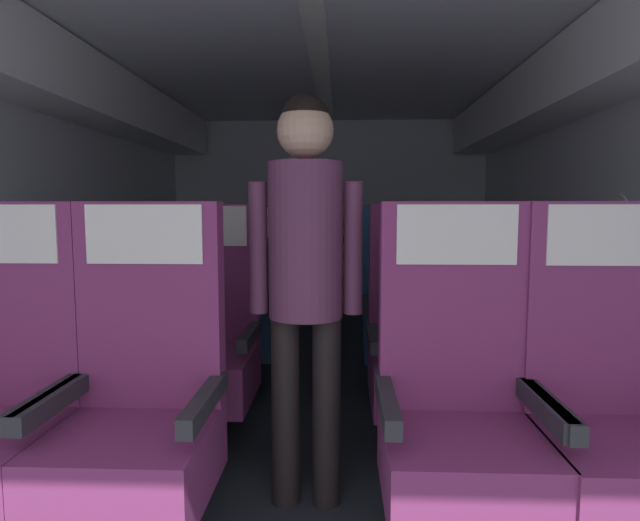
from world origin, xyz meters
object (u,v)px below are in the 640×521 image
seat_a_right_window (459,414)px  seat_c_left_aisle (239,310)px  seat_a_right_aisle (614,418)px  seat_b_right_aisle (521,346)px  seat_c_left_window (165,310)px  seat_b_left_window (104,343)px  seat_c_right_aisle (479,313)px  seat_b_right_window (421,347)px  flight_attendant (306,259)px  seat_c_right_window (401,312)px  seat_a_left_aisle (139,411)px  seat_b_left_aisle (205,344)px

seat_a_right_window → seat_c_left_aisle: (-1.05, 1.70, 0.00)m
seat_a_right_aisle → seat_b_right_aisle: size_ratio=1.00×
seat_c_left_window → seat_b_left_window: bearing=-90.5°
seat_b_right_aisle → seat_c_right_aisle: bearing=89.4°
seat_b_right_window → flight_attendant: 0.88m
seat_c_right_window → flight_attendant: bearing=-110.7°
seat_c_left_aisle → seat_c_right_window: bearing=-0.9°
seat_a_left_aisle → seat_b_left_window: same height
seat_c_left_window → seat_c_right_window: 1.55m
seat_c_left_aisle → seat_b_right_window: bearing=-39.1°
seat_a_left_aisle → seat_b_left_aisle: same height
seat_c_left_window → seat_c_right_aisle: (2.05, -0.02, 0.00)m
seat_b_left_window → seat_c_left_aisle: 1.00m
seat_b_left_aisle → seat_c_right_window: bearing=38.2°
seat_c_left_window → flight_attendant: 1.80m
seat_b_right_window → flight_attendant: flight_attendant is taller
seat_c_left_window → flight_attendant: (1.03, -1.40, 0.48)m
seat_b_left_aisle → seat_c_right_aisle: (1.56, 0.83, 0.00)m
seat_c_left_aisle → seat_c_right_window: (1.06, -0.02, 0.00)m
seat_a_right_aisle → seat_c_right_window: (-0.49, 1.69, 0.00)m
seat_b_left_window → seat_c_left_window: 0.87m
seat_c_left_window → seat_c_left_aisle: (0.50, -0.01, 0.00)m
seat_a_right_window → flight_attendant: size_ratio=0.75×
seat_b_right_window → seat_c_left_aisle: (-1.06, 0.86, 0.00)m
seat_b_right_aisle → seat_c_left_window: bearing=157.5°
seat_a_right_aisle → seat_a_right_window: bearing=178.5°
seat_c_right_aisle → seat_c_right_window: size_ratio=1.00×
seat_a_right_window → flight_attendant: 0.77m
seat_c_right_window → seat_b_left_aisle: bearing=-141.8°
seat_a_right_window → seat_b_left_window: bearing=151.9°
seat_b_left_window → seat_b_left_aisle: size_ratio=1.00×
seat_a_left_aisle → seat_c_left_window: 1.79m
seat_c_right_window → seat_b_right_aisle: bearing=-59.3°
seat_a_left_aisle → seat_c_right_aisle: same height
seat_b_right_window → seat_c_right_aisle: size_ratio=1.00×
seat_a_right_aisle → seat_c_left_aisle: size_ratio=1.00×
seat_b_right_aisle → seat_c_left_aisle: bearing=151.5°
seat_c_left_aisle → flight_attendant: size_ratio=0.75×
seat_b_right_window → seat_c_right_aisle: same height
seat_b_right_aisle → seat_c_left_aisle: same height
seat_a_right_window → seat_c_right_aisle: same height
seat_b_right_aisle → seat_a_left_aisle: bearing=-150.3°
seat_b_left_window → seat_c_left_window: size_ratio=1.00×
seat_b_left_aisle → seat_c_right_aisle: bearing=28.2°
seat_b_left_window → seat_b_right_aisle: bearing=0.7°
seat_a_right_aisle → seat_b_right_aisle: same height
seat_c_right_aisle → seat_c_left_window: bearing=179.4°
seat_a_right_window → seat_c_right_aisle: bearing=73.4°
seat_b_right_aisle → flight_attendant: size_ratio=0.75×
seat_a_right_aisle → seat_b_right_window: 0.97m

